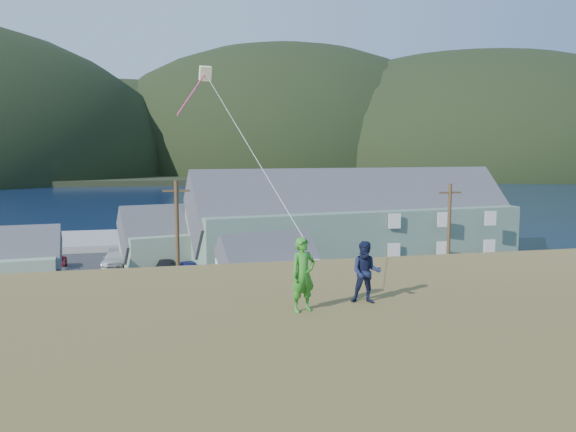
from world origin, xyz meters
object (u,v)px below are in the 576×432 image
(wharf, at_px, (140,239))
(kite_flyer_navy, at_px, (366,272))
(lodge, at_px, (357,220))
(kite_flyer_green, at_px, (303,275))
(shed_white, at_px, (269,267))
(shed_palegreen_near, at_px, (0,265))
(shed_palegreen_far, at_px, (180,238))

(wharf, relative_size, kite_flyer_navy, 15.97)
(wharf, relative_size, lodge, 0.76)
(kite_flyer_green, bearing_deg, shed_white, 61.60)
(lodge, relative_size, kite_flyer_green, 18.52)
(wharf, xyz_separation_m, shed_palegreen_near, (-9.89, -24.95, 2.02))
(lodge, xyz_separation_m, shed_palegreen_far, (-17.44, 2.62, -1.64))
(lodge, height_order, shed_white, lodge)
(kite_flyer_green, distance_m, kite_flyer_navy, 1.85)
(shed_palegreen_near, bearing_deg, kite_flyer_navy, -67.92)
(wharf, height_order, shed_palegreen_far, shed_palegreen_far)
(shed_palegreen_far, bearing_deg, kite_flyer_navy, -98.61)
(shed_palegreen_near, relative_size, kite_flyer_navy, 5.82)
(wharf, distance_m, shed_palegreen_near, 26.91)
(wharf, relative_size, shed_palegreen_far, 2.12)
(wharf, distance_m, shed_palegreen_far, 17.28)
(shed_palegreen_near, xyz_separation_m, kite_flyer_green, (15.71, -34.07, 5.66))
(wharf, height_order, shed_white, shed_white)
(kite_flyer_green, bearing_deg, shed_palegreen_near, 95.83)
(shed_white, xyz_separation_m, kite_flyer_navy, (-3.03, -28.56, 5.68))
(lodge, bearing_deg, shed_palegreen_near, -177.45)
(shed_palegreen_far, distance_m, kite_flyer_green, 42.80)
(lodge, height_order, shed_palegreen_near, lodge)
(lodge, relative_size, kite_flyer_navy, 21.02)
(lodge, xyz_separation_m, shed_palegreen_near, (-31.63, -5.77, -2.04))
(shed_white, distance_m, kite_flyer_green, 29.93)
(lodge, bearing_deg, shed_white, -143.33)
(lodge, distance_m, shed_palegreen_far, 17.71)
(wharf, height_order, lodge, lodge)
(shed_palegreen_near, xyz_separation_m, shed_palegreen_far, (14.19, 8.38, 0.40))
(shed_palegreen_near, height_order, shed_white, shed_palegreen_near)
(lodge, xyz_separation_m, shed_white, (-11.09, -10.88, -2.17))
(lodge, distance_m, shed_palegreen_near, 32.22)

